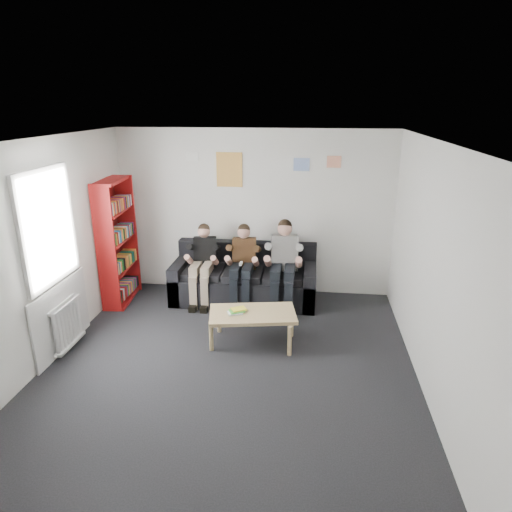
% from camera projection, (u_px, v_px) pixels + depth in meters
% --- Properties ---
extents(room_shell, '(5.00, 5.00, 5.00)m').
position_uv_depth(room_shell, '(226.00, 264.00, 5.15)').
color(room_shell, black).
rests_on(room_shell, ground).
extents(sofa, '(2.30, 0.94, 0.89)m').
position_uv_depth(sofa, '(245.00, 280.00, 7.43)').
color(sofa, black).
rests_on(sofa, ground).
extents(bookshelf, '(0.30, 0.89, 1.98)m').
position_uv_depth(bookshelf, '(118.00, 242.00, 7.17)').
color(bookshelf, maroon).
rests_on(bookshelf, ground).
extents(coffee_table, '(1.13, 0.62, 0.45)m').
position_uv_depth(coffee_table, '(253.00, 316.00, 6.02)').
color(coffee_table, tan).
rests_on(coffee_table, ground).
extents(game_cases, '(0.23, 0.20, 0.04)m').
position_uv_depth(game_cases, '(237.00, 311.00, 6.00)').
color(game_cases, silver).
rests_on(game_cases, coffee_table).
extents(person_left, '(0.36, 0.77, 1.26)m').
position_uv_depth(person_left, '(203.00, 264.00, 7.21)').
color(person_left, black).
rests_on(person_left, sofa).
extents(person_middle, '(0.37, 0.79, 1.28)m').
position_uv_depth(person_middle, '(243.00, 266.00, 7.13)').
color(person_middle, '#4E331A').
rests_on(person_middle, sofa).
extents(person_right, '(0.41, 0.89, 1.37)m').
position_uv_depth(person_right, '(283.00, 265.00, 7.04)').
color(person_right, white).
rests_on(person_right, sofa).
extents(radiator, '(0.10, 0.64, 0.60)m').
position_uv_depth(radiator, '(68.00, 324.00, 5.90)').
color(radiator, white).
rests_on(radiator, ground).
extents(window, '(0.05, 1.30, 2.36)m').
position_uv_depth(window, '(55.00, 275.00, 5.69)').
color(window, white).
rests_on(window, room_shell).
extents(poster_large, '(0.42, 0.01, 0.55)m').
position_uv_depth(poster_large, '(229.00, 170.00, 7.30)').
color(poster_large, '#E9D052').
rests_on(poster_large, room_shell).
extents(poster_blue, '(0.25, 0.01, 0.20)m').
position_uv_depth(poster_blue, '(302.00, 165.00, 7.14)').
color(poster_blue, '#4783F1').
rests_on(poster_blue, room_shell).
extents(poster_pink, '(0.22, 0.01, 0.18)m').
position_uv_depth(poster_pink, '(334.00, 162.00, 7.07)').
color(poster_pink, '#E2469D').
rests_on(poster_pink, room_shell).
extents(poster_sign, '(0.20, 0.01, 0.14)m').
position_uv_depth(poster_sign, '(192.00, 156.00, 7.31)').
color(poster_sign, white).
rests_on(poster_sign, room_shell).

